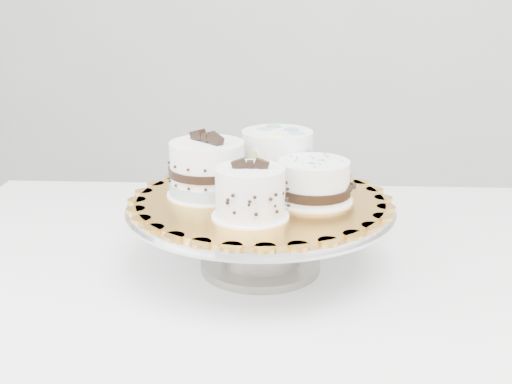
% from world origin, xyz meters
% --- Properties ---
extents(table, '(1.33, 0.99, 0.75)m').
position_xyz_m(table, '(-0.01, 0.25, 0.67)').
color(table, white).
rests_on(table, floor).
extents(cake_stand, '(0.39, 0.39, 0.11)m').
position_xyz_m(cake_stand, '(-0.04, 0.23, 0.82)').
color(cake_stand, gray).
rests_on(cake_stand, table).
extents(cake_board, '(0.42, 0.42, 0.01)m').
position_xyz_m(cake_board, '(-0.04, 0.23, 0.86)').
color(cake_board, gold).
rests_on(cake_board, cake_stand).
extents(cake_swirl, '(0.11, 0.11, 0.08)m').
position_xyz_m(cake_swirl, '(-0.04, 0.15, 0.89)').
color(cake_swirl, white).
rests_on(cake_swirl, cake_board).
extents(cake_banded, '(0.15, 0.15, 0.10)m').
position_xyz_m(cake_banded, '(-0.12, 0.23, 0.90)').
color(cake_banded, white).
rests_on(cake_banded, cake_board).
extents(cake_dots, '(0.13, 0.13, 0.08)m').
position_xyz_m(cake_dots, '(-0.04, 0.32, 0.90)').
color(cake_dots, white).
rests_on(cake_dots, cake_board).
extents(cake_ribbon, '(0.13, 0.12, 0.06)m').
position_xyz_m(cake_ribbon, '(0.03, 0.23, 0.89)').
color(cake_ribbon, white).
rests_on(cake_ribbon, cake_board).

